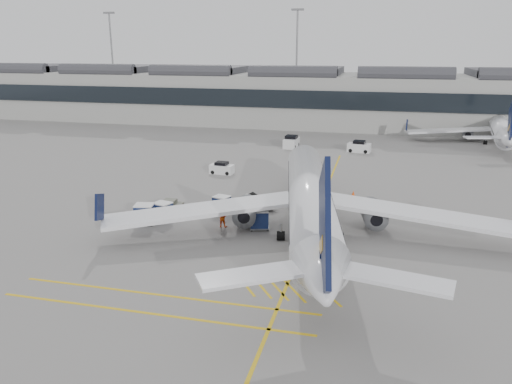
% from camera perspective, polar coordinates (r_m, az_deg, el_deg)
% --- Properties ---
extents(ground, '(220.00, 220.00, 0.00)m').
position_cam_1_polar(ground, '(45.29, -7.54, -5.58)').
color(ground, gray).
rests_on(ground, ground).
extents(terminal, '(200.00, 20.45, 12.40)m').
position_cam_1_polar(terminal, '(112.54, 5.93, 10.81)').
color(terminal, '#9E9E99').
rests_on(terminal, ground).
extents(light_masts, '(113.00, 0.60, 25.45)m').
position_cam_1_polar(light_masts, '(126.23, 6.22, 15.19)').
color(light_masts, slate).
rests_on(light_masts, ground).
extents(apron_markings, '(0.25, 60.00, 0.01)m').
position_cam_1_polar(apron_markings, '(52.11, 6.84, -2.58)').
color(apron_markings, gold).
rests_on(apron_markings, ground).
extents(airliner_main, '(37.22, 41.01, 10.99)m').
position_cam_1_polar(airliner_main, '(45.96, 6.19, -0.93)').
color(airliner_main, white).
rests_on(airliner_main, ground).
extents(airliner_far, '(32.26, 35.45, 9.45)m').
position_cam_1_polar(airliner_far, '(99.36, 26.15, 6.56)').
color(airliner_far, white).
rests_on(airliner_far, ground).
extents(belt_loader, '(4.22, 2.11, 1.67)m').
position_cam_1_polar(belt_loader, '(53.62, -0.17, -1.37)').
color(belt_loader, beige).
rests_on(belt_loader, ground).
extents(baggage_cart_a, '(2.19, 1.97, 1.94)m').
position_cam_1_polar(baggage_cart_a, '(47.42, 0.38, -3.07)').
color(baggage_cart_a, gray).
rests_on(baggage_cart_a, ground).
extents(baggage_cart_b, '(2.00, 1.79, 1.78)m').
position_cam_1_polar(baggage_cart_b, '(52.26, -3.96, -1.35)').
color(baggage_cart_b, gray).
rests_on(baggage_cart_b, ground).
extents(baggage_cart_c, '(2.06, 1.84, 1.84)m').
position_cam_1_polar(baggage_cart_c, '(50.68, -10.61, -2.13)').
color(baggage_cart_c, gray).
rests_on(baggage_cart_c, ground).
extents(baggage_cart_d, '(2.19, 1.93, 2.02)m').
position_cam_1_polar(baggage_cart_d, '(49.92, -12.62, -2.42)').
color(baggage_cart_d, gray).
rests_on(baggage_cart_d, ground).
extents(ramp_agent_a, '(0.74, 0.65, 1.69)m').
position_cam_1_polar(ramp_agent_a, '(47.45, 0.74, -3.31)').
color(ramp_agent_a, '#FE440D').
rests_on(ramp_agent_a, ground).
extents(ramp_agent_b, '(1.00, 0.80, 2.00)m').
position_cam_1_polar(ramp_agent_b, '(48.13, -3.88, -2.86)').
color(ramp_agent_b, '#E94A0C').
rests_on(ramp_agent_b, ground).
extents(pushback_tug, '(2.67, 1.68, 1.48)m').
position_cam_1_polar(pushback_tug, '(52.72, -9.82, -1.74)').
color(pushback_tug, '#535548').
rests_on(pushback_tug, ground).
extents(safety_cone_nose, '(0.38, 0.38, 0.52)m').
position_cam_1_polar(safety_cone_nose, '(59.46, 11.06, -0.12)').
color(safety_cone_nose, '#F24C0A').
rests_on(safety_cone_nose, ground).
extents(safety_cone_engine, '(0.39, 0.39, 0.54)m').
position_cam_1_polar(safety_cone_engine, '(45.36, 7.25, -5.16)').
color(safety_cone_engine, '#F24C0A').
rests_on(safety_cone_engine, ground).
extents(service_van_left, '(3.28, 1.80, 1.63)m').
position_cam_1_polar(service_van_left, '(68.44, -3.94, 2.72)').
color(service_van_left, silver).
rests_on(service_van_left, ground).
extents(service_van_mid, '(2.29, 4.18, 2.09)m').
position_cam_1_polar(service_van_mid, '(86.46, 4.06, 5.71)').
color(service_van_mid, silver).
rests_on(service_van_mid, ground).
extents(service_van_right, '(3.93, 2.36, 1.90)m').
position_cam_1_polar(service_van_right, '(84.15, 11.70, 5.07)').
color(service_van_right, silver).
rests_on(service_van_right, ground).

